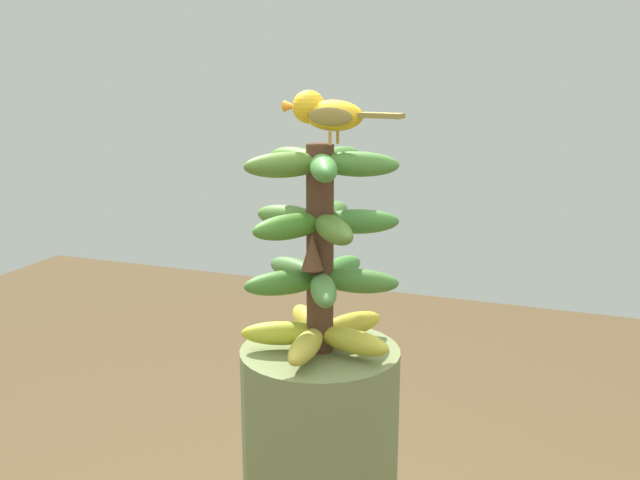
% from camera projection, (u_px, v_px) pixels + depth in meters
% --- Properties ---
extents(banana_bunch, '(0.27, 0.27, 0.35)m').
position_uv_depth(banana_bunch, '(320.00, 250.00, 1.21)').
color(banana_bunch, '#4C2D1E').
rests_on(banana_bunch, banana_tree).
extents(perched_bird, '(0.21, 0.06, 0.08)m').
position_uv_depth(perched_bird, '(326.00, 112.00, 1.16)').
color(perched_bird, '#C68933').
rests_on(perched_bird, banana_bunch).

